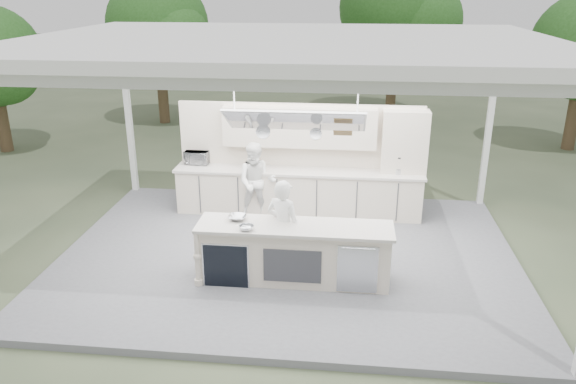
# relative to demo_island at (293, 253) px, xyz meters

# --- Properties ---
(ground) EXTENTS (90.00, 90.00, 0.00)m
(ground) POSITION_rel_demo_island_xyz_m (-0.18, 0.91, -0.60)
(ground) COLOR #51593D
(ground) RESTS_ON ground
(stage_deck) EXTENTS (8.00, 6.00, 0.12)m
(stage_deck) POSITION_rel_demo_island_xyz_m (-0.18, 0.91, -0.54)
(stage_deck) COLOR slate
(stage_deck) RESTS_ON ground
(tent) EXTENTS (8.20, 6.20, 3.86)m
(tent) POSITION_rel_demo_island_xyz_m (-0.18, 0.90, 3.11)
(tent) COLOR white
(tent) RESTS_ON ground
(demo_island) EXTENTS (3.10, 0.79, 0.95)m
(demo_island) POSITION_rel_demo_island_xyz_m (0.00, 0.00, 0.00)
(demo_island) COLOR beige
(demo_island) RESTS_ON stage_deck
(back_counter) EXTENTS (5.08, 0.72, 0.95)m
(back_counter) POSITION_rel_demo_island_xyz_m (-0.18, 2.81, 0.00)
(back_counter) COLOR beige
(back_counter) RESTS_ON stage_deck
(back_wall_unit) EXTENTS (5.05, 0.48, 2.25)m
(back_wall_unit) POSITION_rel_demo_island_xyz_m (0.27, 3.03, 0.98)
(back_wall_unit) COLOR beige
(back_wall_unit) RESTS_ON stage_deck
(tree_cluster) EXTENTS (19.55, 9.40, 5.85)m
(tree_cluster) POSITION_rel_demo_island_xyz_m (-0.34, 10.68, 2.69)
(tree_cluster) COLOR #473523
(tree_cluster) RESTS_ON ground
(head_chef) EXTENTS (0.70, 0.60, 1.63)m
(head_chef) POSITION_rel_demo_island_xyz_m (-0.18, 0.21, 0.34)
(head_chef) COLOR white
(head_chef) RESTS_ON stage_deck
(sous_chef) EXTENTS (0.83, 0.68, 1.60)m
(sous_chef) POSITION_rel_demo_island_xyz_m (-0.97, 2.38, 0.33)
(sous_chef) COLOR white
(sous_chef) RESTS_ON stage_deck
(toaster_oven) EXTENTS (0.52, 0.37, 0.28)m
(toaster_oven) POSITION_rel_demo_island_xyz_m (-2.33, 2.99, 0.61)
(toaster_oven) COLOR silver
(toaster_oven) RESTS_ON back_counter
(bowl_large) EXTENTS (0.29, 0.29, 0.07)m
(bowl_large) POSITION_rel_demo_island_xyz_m (-0.92, 0.14, 0.51)
(bowl_large) COLOR #ADAFB4
(bowl_large) RESTS_ON demo_island
(bowl_small) EXTENTS (0.31, 0.31, 0.07)m
(bowl_small) POSITION_rel_demo_island_xyz_m (-0.70, -0.24, 0.51)
(bowl_small) COLOR silver
(bowl_small) RESTS_ON demo_island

